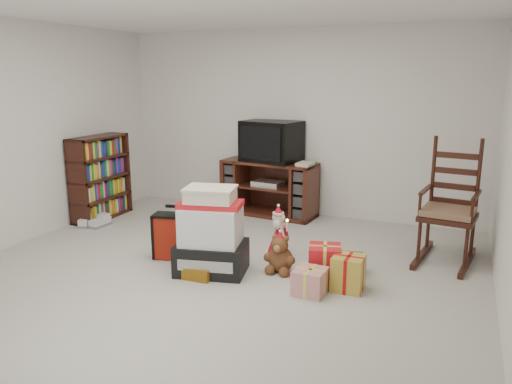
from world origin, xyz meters
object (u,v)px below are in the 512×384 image
tv_stand (269,188)px  gift_pile (211,236)px  bookshelf (100,179)px  gift_cluster (333,270)px  crt_television (271,141)px  red_suitcase (173,236)px  mrs_claus_figurine (216,223)px  sneaker_pair (93,222)px  rocking_chair (448,218)px  santa_figurine (278,237)px  teddy_bear (280,256)px

tv_stand → gift_pile: bearing=-77.8°
bookshelf → gift_cluster: (3.43, -0.95, -0.40)m
gift_pile → crt_television: bearing=83.2°
red_suitcase → mrs_claus_figurine: size_ratio=0.91×
red_suitcase → sneaker_pair: size_ratio=1.48×
tv_stand → sneaker_pair: (-1.88, -1.37, -0.32)m
mrs_claus_figurine → sneaker_pair: (-1.77, -0.02, -0.19)m
tv_stand → gift_cluster: bearing=-48.5°
tv_stand → rocking_chair: size_ratio=1.02×
rocking_chair → gift_cluster: rocking_chair is taller
crt_television → santa_figurine: bearing=-54.0°
red_suitcase → mrs_claus_figurine: 0.65m
red_suitcase → crt_television: crt_television is taller
red_suitcase → crt_television: bearing=67.6°
rocking_chair → crt_television: bearing=166.2°
rocking_chair → tv_stand: bearing=166.9°
red_suitcase → santa_figurine: bearing=13.7°
tv_stand → santa_figurine: tv_stand is taller
gift_cluster → gift_pile: bearing=-170.7°
gift_pile → sneaker_pair: size_ratio=2.19×
santa_figurine → gift_cluster: (0.72, -0.48, -0.08)m
gift_pile → red_suitcase: (-0.55, 0.18, -0.12)m
teddy_bear → santa_figurine: 0.45m
santa_figurine → crt_television: crt_television is taller
rocking_chair → santa_figurine: (-1.65, -0.58, -0.24)m
bookshelf → sneaker_pair: size_ratio=2.92×
rocking_chair → teddy_bear: rocking_chair is taller
gift_pile → crt_television: size_ratio=1.00×
gift_pile → gift_cluster: size_ratio=0.97×
red_suitcase → gift_cluster: bearing=-12.4°
mrs_claus_figurine → gift_cluster: size_ratio=0.72×
rocking_chair → santa_figurine: size_ratio=2.38×
santa_figurine → crt_television: 1.83m
bookshelf → mrs_claus_figurine: bookshelf is taller
bookshelf → santa_figurine: bookshelf is taller
tv_stand → crt_television: 0.65m
red_suitcase → santa_figurine: (0.99, 0.50, -0.03)m
bookshelf → crt_television: crt_television is taller
tv_stand → rocking_chair: (2.33, -0.90, 0.08)m
santa_figurine → gift_cluster: bearing=-33.7°
red_suitcase → crt_television: size_ratio=0.67×
tv_stand → crt_television: bearing=55.1°
red_suitcase → teddy_bear: 1.18m
bookshelf → rocking_chair: rocking_chair is taller
red_suitcase → teddy_bear: (1.17, 0.09, -0.08)m
gift_pile → teddy_bear: (0.62, 0.26, -0.20)m
santa_figurine → mrs_claus_figurine: mrs_claus_figurine is taller
tv_stand → mrs_claus_figurine: 1.37m
red_suitcase → crt_television: 2.17m
santa_figurine → sneaker_pair: santa_figurine is taller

